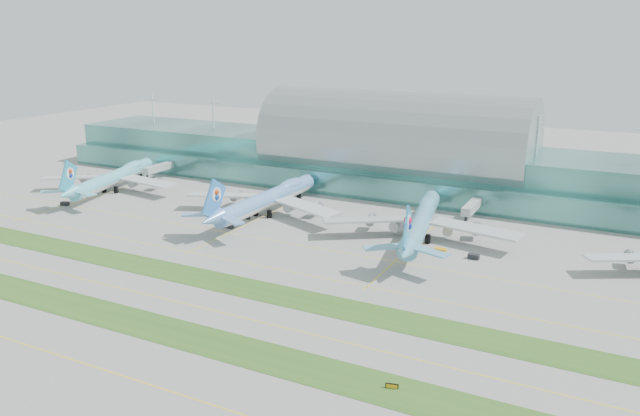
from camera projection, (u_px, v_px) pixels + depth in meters
The scene contains 18 objects.
ground at pixel (230, 288), 172.67m from camera, with size 700.00×700.00×0.00m, color gray.
terminal at pixel (395, 157), 279.07m from camera, with size 340.00×69.10×36.00m.
grass_strip_near at pixel (162, 329), 148.67m from camera, with size 420.00×12.00×0.08m, color #2D591E.
grass_strip_far at pixel (234, 285), 174.37m from camera, with size 420.00×12.00×0.08m, color #2D591E.
taxiline_a at pixel (99, 368), 131.55m from camera, with size 420.00×0.35×0.01m, color yellow.
taxiline_b at pixel (199, 307), 160.67m from camera, with size 420.00×0.35×0.01m, color yellow.
taxiline_c at pixel (264, 267), 188.08m from camera, with size 420.00×0.35×0.01m, color yellow.
taxiline_d at pixel (300, 245), 206.93m from camera, with size 420.00×0.35×0.01m, color yellow.
airliner_a at pixel (114, 177), 276.01m from camera, with size 62.78×72.45×20.20m.
airliner_b at pixel (268, 198), 240.48m from camera, with size 67.80×76.83×21.17m.
airliner_c at pixel (421, 220), 211.84m from camera, with size 66.36×76.24×21.10m.
gse_a at pixel (70, 193), 271.18m from camera, with size 3.17×1.59×1.36m, color orange.
gse_b at pixel (65, 204), 253.47m from camera, with size 3.21×1.90×1.55m, color black.
gse_c at pixel (228, 225), 224.83m from camera, with size 4.23×1.77×1.81m, color black.
gse_d at pixel (246, 217), 235.47m from camera, with size 3.16×1.50×1.43m, color black.
gse_e at pixel (440, 251), 199.15m from camera, with size 3.78×1.90×1.67m, color orange.
gse_f at pixel (474, 256), 194.25m from camera, with size 3.46×1.76×1.56m, color black.
taxiway_sign_east at pixel (392, 386), 123.92m from camera, with size 2.61×0.93×1.11m.
Camera 1 is at (94.94, -131.13, 68.70)m, focal length 35.00 mm.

